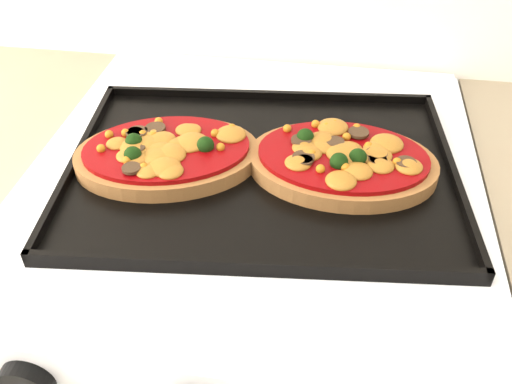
% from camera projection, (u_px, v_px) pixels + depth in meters
% --- Properties ---
extents(stove, '(0.60, 0.60, 0.91)m').
position_uv_depth(stove, '(255.00, 360.00, 1.05)').
color(stove, white).
rests_on(stove, floor).
extents(knob_left, '(0.06, 0.02, 0.06)m').
position_uv_depth(knob_left, '(26.00, 384.00, 0.57)').
color(knob_left, black).
rests_on(knob_left, control_panel).
extents(baking_tray, '(0.52, 0.41, 0.02)m').
position_uv_depth(baking_tray, '(262.00, 167.00, 0.73)').
color(baking_tray, black).
rests_on(baking_tray, stove).
extents(pizza_left, '(0.27, 0.22, 0.03)m').
position_uv_depth(pizza_left, '(167.00, 152.00, 0.73)').
color(pizza_left, '#A76D39').
rests_on(pizza_left, baking_tray).
extents(pizza_right, '(0.24, 0.17, 0.03)m').
position_uv_depth(pizza_right, '(343.00, 160.00, 0.72)').
color(pizza_right, '#A76D39').
rests_on(pizza_right, baking_tray).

